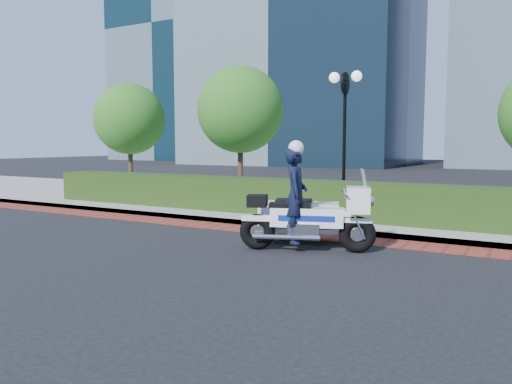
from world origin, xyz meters
The scene contains 9 objects.
ground centered at (0.00, 0.00, 0.00)m, with size 120.00×120.00×0.00m, color black.
brick_strip centered at (0.00, 1.50, 0.01)m, with size 60.00×1.00×0.01m, color maroon.
sidewalk centered at (0.00, 6.00, 0.07)m, with size 60.00×8.00×0.15m, color gray.
hedge_main centered at (0.00, 3.60, 0.65)m, with size 18.00×1.20×1.00m, color #1A3110.
lamppost centered at (1.00, 5.20, 2.96)m, with size 1.02×0.70×4.21m.
tree_a centered at (-9.00, 6.50, 3.22)m, with size 3.00×3.00×4.58m.
tree_b centered at (-3.50, 6.50, 3.43)m, with size 3.20×3.20×4.89m.
tower_far_left centered at (-36.00, 46.00, 17.00)m, with size 16.00×14.00×34.00m, color black.
police_motorcycle centered at (1.86, 0.22, 0.78)m, with size 2.87×2.11×2.27m.
Camera 1 is at (6.18, -9.42, 2.22)m, focal length 35.00 mm.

